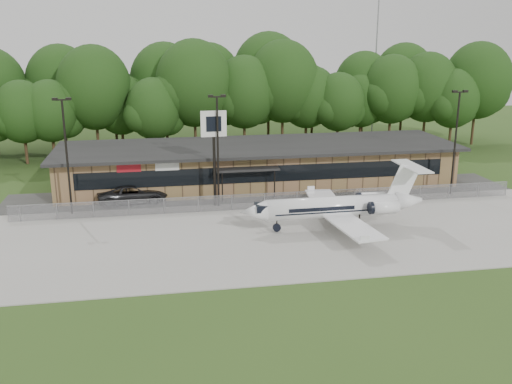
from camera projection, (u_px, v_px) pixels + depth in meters
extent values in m
plane|color=#304F1C|center=(323.00, 275.00, 37.63)|extent=(160.00, 160.00, 0.00)
cube|color=#9E9B93|center=(294.00, 234.00, 45.20)|extent=(64.00, 18.00, 0.08)
cube|color=#383835|center=(266.00, 195.00, 56.10)|extent=(50.00, 9.00, 0.06)
cube|color=#8A6545|center=(258.00, 165.00, 59.83)|extent=(40.00, 10.00, 4.00)
cube|color=black|center=(267.00, 174.00, 54.99)|extent=(36.00, 0.08, 1.60)
cube|color=black|center=(259.00, 146.00, 58.77)|extent=(41.00, 11.50, 0.30)
cube|color=black|center=(248.00, 169.00, 53.91)|extent=(6.00, 1.60, 0.20)
cube|color=#A8141E|center=(129.00, 168.00, 52.46)|extent=(2.20, 0.06, 0.70)
cube|color=silver|center=(167.00, 167.00, 53.05)|extent=(2.20, 0.06, 0.70)
cube|color=gray|center=(275.00, 201.00, 51.64)|extent=(46.00, 0.03, 1.50)
cube|color=gray|center=(276.00, 193.00, 51.43)|extent=(46.00, 0.04, 0.04)
cylinder|color=gray|center=(376.00, 53.00, 83.46)|extent=(0.20, 0.20, 25.00)
cylinder|color=black|center=(67.00, 159.00, 48.85)|extent=(0.18, 0.18, 10.00)
cube|color=black|center=(62.00, 100.00, 47.48)|extent=(1.20, 0.12, 0.12)
cube|color=black|center=(55.00, 99.00, 47.37)|extent=(0.45, 0.30, 0.22)
cube|color=black|center=(68.00, 99.00, 47.56)|extent=(0.45, 0.30, 0.22)
cylinder|color=black|center=(218.00, 154.00, 51.06)|extent=(0.18, 0.18, 10.00)
cube|color=black|center=(217.00, 97.00, 49.69)|extent=(1.20, 0.12, 0.12)
cube|color=black|center=(211.00, 96.00, 49.58)|extent=(0.45, 0.30, 0.22)
cube|color=black|center=(223.00, 96.00, 49.76)|extent=(0.45, 0.30, 0.22)
cylinder|color=black|center=(455.00, 145.00, 54.96)|extent=(0.18, 0.18, 10.00)
cube|color=black|center=(460.00, 92.00, 53.59)|extent=(1.20, 0.12, 0.12)
cube|color=black|center=(455.00, 91.00, 53.48)|extent=(0.45, 0.30, 0.22)
cube|color=black|center=(465.00, 91.00, 53.67)|extent=(0.45, 0.30, 0.22)
cylinder|color=white|center=(332.00, 208.00, 45.91)|extent=(10.81, 1.87, 1.73)
cone|color=white|center=(253.00, 213.00, 44.73)|extent=(2.18, 1.75, 1.73)
cone|color=white|center=(408.00, 202.00, 47.07)|extent=(2.40, 1.76, 1.73)
cube|color=white|center=(353.00, 228.00, 42.78)|extent=(2.46, 6.50, 0.13)
cube|color=white|center=(325.00, 201.00, 49.50)|extent=(2.46, 6.50, 0.13)
cylinder|color=white|center=(384.00, 208.00, 45.30)|extent=(2.39, 1.00, 0.97)
cylinder|color=white|center=(371.00, 199.00, 47.85)|extent=(2.39, 1.00, 0.97)
cube|color=white|center=(403.00, 184.00, 46.55)|extent=(2.65, 0.19, 3.25)
cube|color=white|center=(412.00, 167.00, 46.30)|extent=(1.47, 4.98, 0.11)
cube|color=black|center=(262.00, 208.00, 44.79)|extent=(1.10, 1.31, 0.54)
cube|color=black|center=(354.00, 224.00, 46.66)|extent=(0.90, 2.60, 0.75)
cylinder|color=black|center=(277.00, 228.00, 45.48)|extent=(0.66, 0.66, 0.24)
imported|color=#2D2E30|center=(133.00, 194.00, 53.40)|extent=(6.73, 3.66, 1.79)
cylinder|color=black|center=(214.00, 162.00, 51.51)|extent=(0.26, 0.26, 8.38)
cube|color=silver|center=(214.00, 124.00, 50.57)|extent=(2.31, 0.36, 2.30)
cube|color=black|center=(214.00, 124.00, 50.45)|extent=(1.36, 0.10, 1.36)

